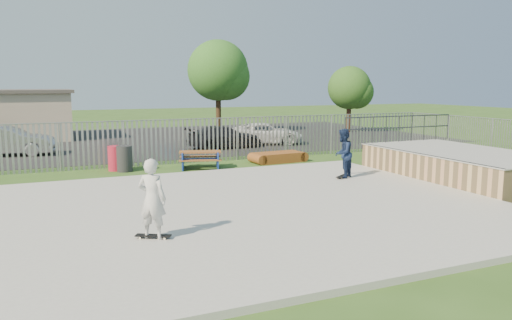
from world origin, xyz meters
name	(u,v)px	position (x,y,z in m)	size (l,w,h in m)	color
ground	(235,212)	(0.00, 0.00, 0.00)	(120.00, 120.00, 0.00)	#2F4F1B
concrete_slab	(235,209)	(0.00, 0.00, 0.07)	(15.00, 12.00, 0.15)	#A3A39E
quarter_pipe	(461,165)	(9.50, 1.04, 0.56)	(5.50, 7.05, 2.19)	tan
fence	(215,154)	(1.00, 4.59, 1.00)	(26.04, 16.02, 2.00)	gray
picnic_table	(200,160)	(1.28, 7.39, 0.38)	(2.10, 1.89, 0.74)	brown
funbox	(278,157)	(5.10, 7.64, 0.22)	(2.28, 1.27, 0.44)	brown
trash_bin_red	(116,158)	(-2.09, 8.28, 0.51)	(0.61, 0.61, 1.02)	#B01B32
trash_bin_grey	(125,159)	(-1.79, 7.90, 0.53)	(0.64, 0.64, 1.06)	#28282B
parking_lot	(125,141)	(0.00, 19.00, 0.01)	(40.00, 18.00, 0.02)	black
car_silver	(7,141)	(-6.40, 14.79, 0.75)	(1.55, 4.43, 1.46)	#AAAAAF
car_dark	(224,137)	(4.50, 13.25, 0.63)	(1.72, 4.23, 1.23)	black
car_white	(265,134)	(7.39, 14.04, 0.65)	(2.08, 4.50, 1.25)	white
tree_mid	(218,71)	(7.03, 21.38, 4.50)	(4.33, 4.33, 6.68)	#3B2917
tree_right	(349,88)	(16.13, 18.32, 3.27)	(3.15, 3.15, 4.86)	#43261B
skateboard_a	(342,177)	(5.19, 2.48, 0.19)	(0.77, 0.63, 0.08)	black
skateboard_b	(153,237)	(-2.73, -2.00, 0.19)	(0.80, 0.57, 0.08)	black
skater_navy	(343,153)	(5.19, 2.48, 1.05)	(0.88, 0.68, 1.81)	#152243
skater_white	(152,199)	(-2.73, -2.00, 1.05)	(0.66, 0.43, 1.81)	silver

